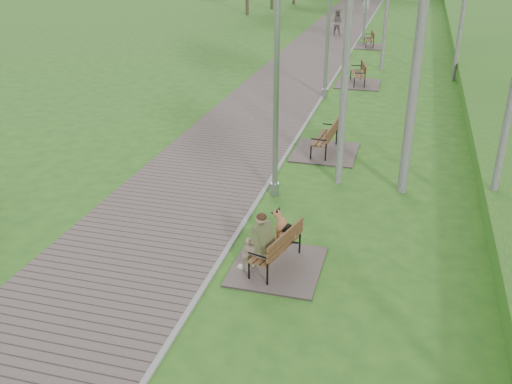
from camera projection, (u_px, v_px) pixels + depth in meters
ground at (150, 375)px, 8.24m from camera, size 120.00×120.00×0.00m
walkway at (308, 61)px, 27.43m from camera, size 3.50×67.00×0.04m
kerb at (344, 63)px, 27.01m from camera, size 0.10×67.00×0.05m
bench_main at (272, 249)px, 10.66m from camera, size 1.65×1.83×1.44m
bench_second at (324, 146)px, 16.24m from camera, size 1.78×1.98×1.09m
bench_third at (358, 80)px, 23.31m from camera, size 1.75×1.95×1.08m
bench_far at (369, 43)px, 30.59m from camera, size 1.62×1.80×1.00m
lamp_post_near at (276, 90)px, 12.66m from camera, size 0.21×0.21×5.53m
lamp_post_second at (328, 26)px, 20.48m from camera, size 0.22×0.22×5.67m
pedestrian_near at (366, 2)px, 41.97m from camera, size 0.69×0.56×1.65m
pedestrian_far at (337, 22)px, 33.57m from camera, size 0.84×0.72×1.52m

